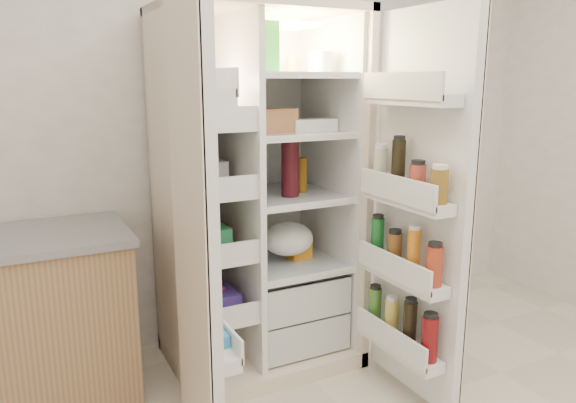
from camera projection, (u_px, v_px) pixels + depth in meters
name	position (u px, v px, depth m)	size (l,w,h in m)	color
wall_back	(250.00, 100.00, 3.05)	(4.00, 0.02, 2.70)	white
refrigerator	(257.00, 220.00, 2.83)	(0.92, 0.70, 1.80)	beige
freezer_door	(196.00, 234.00, 2.04)	(0.15, 0.40, 1.72)	white
fridge_door	(417.00, 217.00, 2.41)	(0.17, 0.58, 1.72)	white
kitchen_counter	(4.00, 325.00, 2.40)	(1.10, 0.58, 0.80)	#A37551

